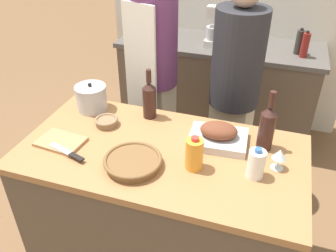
{
  "coord_description": "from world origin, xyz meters",
  "views": [
    {
      "loc": [
        0.5,
        -1.4,
        2.0
      ],
      "look_at": [
        0.0,
        0.12,
        0.95
      ],
      "focal_mm": 38.0,
      "sensor_mm": 36.0,
      "label": 1
    }
  ],
  "objects_px": {
    "mixing_bowl": "(107,121)",
    "juice_jug": "(194,154)",
    "wine_bottle_green": "(149,99)",
    "wine_glass_left": "(279,155)",
    "wine_bottle_dark": "(267,127)",
    "knife_chef": "(68,152)",
    "person_cook_guest": "(235,87)",
    "cutting_board": "(61,142)",
    "condiment_bottle_short": "(305,45)",
    "stand_mixer": "(217,30)",
    "condiment_bottle_extra": "(299,42)",
    "milk_jug": "(256,164)",
    "wicker_basket": "(133,162)",
    "stock_pot": "(91,98)",
    "roasting_pan": "(218,136)",
    "person_cook_aproned": "(154,65)",
    "condiment_bottle_tall": "(138,29)"
  },
  "relations": [
    {
      "from": "person_cook_aproned",
      "to": "stand_mixer",
      "type": "bearing_deg",
      "value": 83.25
    },
    {
      "from": "roasting_pan",
      "to": "condiment_bottle_short",
      "type": "height_order",
      "value": "condiment_bottle_short"
    },
    {
      "from": "wine_glass_left",
      "to": "person_cook_guest",
      "type": "relative_size",
      "value": 0.07
    },
    {
      "from": "wicker_basket",
      "to": "stock_pot",
      "type": "relative_size",
      "value": 1.52
    },
    {
      "from": "condiment_bottle_tall",
      "to": "person_cook_aproned",
      "type": "relative_size",
      "value": 0.1
    },
    {
      "from": "wicker_basket",
      "to": "stand_mixer",
      "type": "bearing_deg",
      "value": 87.68
    },
    {
      "from": "condiment_bottle_short",
      "to": "person_cook_guest",
      "type": "relative_size",
      "value": 0.13
    },
    {
      "from": "cutting_board",
      "to": "wine_bottle_green",
      "type": "distance_m",
      "value": 0.56
    },
    {
      "from": "mixing_bowl",
      "to": "juice_jug",
      "type": "bearing_deg",
      "value": -19.99
    },
    {
      "from": "condiment_bottle_short",
      "to": "cutting_board",
      "type": "bearing_deg",
      "value": -127.76
    },
    {
      "from": "stock_pot",
      "to": "person_cook_guest",
      "type": "relative_size",
      "value": 0.12
    },
    {
      "from": "roasting_pan",
      "to": "wicker_basket",
      "type": "distance_m",
      "value": 0.48
    },
    {
      "from": "milk_jug",
      "to": "condiment_bottle_short",
      "type": "bearing_deg",
      "value": 82.68
    },
    {
      "from": "mixing_bowl",
      "to": "person_cook_aproned",
      "type": "relative_size",
      "value": 0.08
    },
    {
      "from": "milk_jug",
      "to": "knife_chef",
      "type": "distance_m",
      "value": 0.94
    },
    {
      "from": "wine_bottle_green",
      "to": "condiment_bottle_extra",
      "type": "bearing_deg",
      "value": 56.35
    },
    {
      "from": "mixing_bowl",
      "to": "wine_bottle_green",
      "type": "relative_size",
      "value": 0.44
    },
    {
      "from": "wicker_basket",
      "to": "person_cook_aproned",
      "type": "xyz_separation_m",
      "value": [
        -0.23,
        0.94,
        0.09
      ]
    },
    {
      "from": "roasting_pan",
      "to": "wine_glass_left",
      "type": "height_order",
      "value": "roasting_pan"
    },
    {
      "from": "stock_pot",
      "to": "person_cook_guest",
      "type": "distance_m",
      "value": 0.96
    },
    {
      "from": "stand_mixer",
      "to": "condiment_bottle_tall",
      "type": "height_order",
      "value": "stand_mixer"
    },
    {
      "from": "wine_bottle_green",
      "to": "wine_glass_left",
      "type": "xyz_separation_m",
      "value": [
        0.76,
        -0.26,
        -0.04
      ]
    },
    {
      "from": "stock_pot",
      "to": "stand_mixer",
      "type": "height_order",
      "value": "stand_mixer"
    },
    {
      "from": "stock_pot",
      "to": "milk_jug",
      "type": "distance_m",
      "value": 1.08
    },
    {
      "from": "stock_pot",
      "to": "person_cook_aproned",
      "type": "xyz_separation_m",
      "value": [
        0.22,
        0.51,
        0.03
      ]
    },
    {
      "from": "cutting_board",
      "to": "person_cook_aproned",
      "type": "bearing_deg",
      "value": 76.43
    },
    {
      "from": "milk_jug",
      "to": "wine_glass_left",
      "type": "xyz_separation_m",
      "value": [
        0.1,
        0.09,
        0.01
      ]
    },
    {
      "from": "wine_bottle_dark",
      "to": "knife_chef",
      "type": "height_order",
      "value": "wine_bottle_dark"
    },
    {
      "from": "wicker_basket",
      "to": "condiment_bottle_tall",
      "type": "distance_m",
      "value": 1.75
    },
    {
      "from": "stock_pot",
      "to": "mixing_bowl",
      "type": "bearing_deg",
      "value": -39.98
    },
    {
      "from": "cutting_board",
      "to": "wine_bottle_green",
      "type": "bearing_deg",
      "value": 48.5
    },
    {
      "from": "wine_bottle_dark",
      "to": "person_cook_guest",
      "type": "relative_size",
      "value": 0.21
    },
    {
      "from": "juice_jug",
      "to": "wine_bottle_green",
      "type": "height_order",
      "value": "wine_bottle_green"
    },
    {
      "from": "roasting_pan",
      "to": "wicker_basket",
      "type": "xyz_separation_m",
      "value": [
        -0.36,
        -0.33,
        -0.02
      ]
    },
    {
      "from": "wine_glass_left",
      "to": "stand_mixer",
      "type": "distance_m",
      "value": 1.56
    },
    {
      "from": "roasting_pan",
      "to": "milk_jug",
      "type": "distance_m",
      "value": 0.31
    },
    {
      "from": "mixing_bowl",
      "to": "milk_jug",
      "type": "relative_size",
      "value": 0.84
    },
    {
      "from": "stand_mixer",
      "to": "person_cook_guest",
      "type": "relative_size",
      "value": 0.21
    },
    {
      "from": "wine_bottle_green",
      "to": "stock_pot",
      "type": "bearing_deg",
      "value": -175.55
    },
    {
      "from": "milk_jug",
      "to": "person_cook_aproned",
      "type": "xyz_separation_m",
      "value": [
        -0.81,
        0.83,
        0.04
      ]
    },
    {
      "from": "cutting_board",
      "to": "condiment_bottle_extra",
      "type": "height_order",
      "value": "condiment_bottle_extra"
    },
    {
      "from": "wine_bottle_dark",
      "to": "condiment_bottle_extra",
      "type": "bearing_deg",
      "value": 84.35
    },
    {
      "from": "wicker_basket",
      "to": "person_cook_guest",
      "type": "bearing_deg",
      "value": 70.21
    },
    {
      "from": "milk_jug",
      "to": "wine_bottle_dark",
      "type": "relative_size",
      "value": 0.48
    },
    {
      "from": "person_cook_aproned",
      "to": "person_cook_guest",
      "type": "height_order",
      "value": "person_cook_aproned"
    },
    {
      "from": "roasting_pan",
      "to": "condiment_bottle_tall",
      "type": "distance_m",
      "value": 1.64
    },
    {
      "from": "stand_mixer",
      "to": "roasting_pan",
      "type": "bearing_deg",
      "value": -77.44
    },
    {
      "from": "mixing_bowl",
      "to": "knife_chef",
      "type": "height_order",
      "value": "mixing_bowl"
    },
    {
      "from": "roasting_pan",
      "to": "person_cook_aproned",
      "type": "bearing_deg",
      "value": 133.84
    },
    {
      "from": "stand_mixer",
      "to": "condiment_bottle_extra",
      "type": "bearing_deg",
      "value": 4.39
    }
  ]
}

